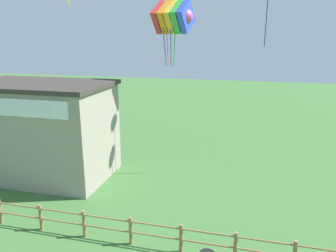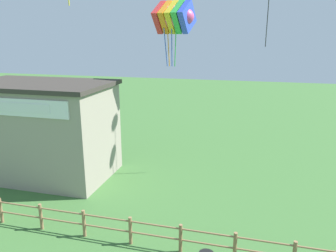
# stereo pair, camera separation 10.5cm
# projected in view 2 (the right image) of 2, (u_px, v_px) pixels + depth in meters

# --- Properties ---
(wooden_fence) EXTENTS (14.57, 0.14, 1.19)m
(wooden_fence) POSITION_uv_depth(u_px,v_px,m) (155.00, 233.00, 12.83)
(wooden_fence) COLOR olive
(wooden_fence) RESTS_ON ground_plane
(seaside_building) EXTENTS (8.33, 5.03, 5.60)m
(seaside_building) POSITION_uv_depth(u_px,v_px,m) (42.00, 129.00, 19.32)
(seaside_building) COLOR gray
(seaside_building) RESTS_ON ground_plane
(kite_rainbow_parafoil) EXTENTS (2.95, 2.51, 3.91)m
(kite_rainbow_parafoil) POSITION_uv_depth(u_px,v_px,m) (174.00, 17.00, 19.61)
(kite_rainbow_parafoil) COLOR #E54C8C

